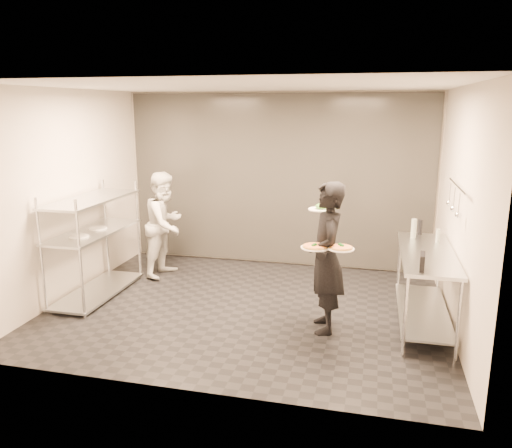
% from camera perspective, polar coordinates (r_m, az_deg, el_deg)
% --- Properties ---
extents(room_shell, '(5.00, 4.00, 2.80)m').
position_cam_1_polar(room_shell, '(7.32, 1.20, 4.14)').
color(room_shell, black).
rests_on(room_shell, ground).
extents(pass_rack, '(0.60, 1.60, 1.50)m').
position_cam_1_polar(pass_rack, '(7.17, -18.00, -1.87)').
color(pass_rack, silver).
rests_on(pass_rack, ground).
extents(prep_counter, '(0.60, 1.80, 0.92)m').
position_cam_1_polar(prep_counter, '(6.22, 18.81, -5.59)').
color(prep_counter, silver).
rests_on(prep_counter, ground).
extents(utensil_rail, '(0.07, 1.20, 0.31)m').
position_cam_1_polar(utensil_rail, '(6.03, 21.80, 2.63)').
color(utensil_rail, silver).
rests_on(utensil_rail, room_shell).
extents(waiter, '(0.55, 0.72, 1.75)m').
position_cam_1_polar(waiter, '(5.76, 8.04, -3.85)').
color(waiter, black).
rests_on(waiter, ground).
extents(chef, '(0.73, 0.87, 1.61)m').
position_cam_1_polar(chef, '(7.76, -10.32, -0.02)').
color(chef, silver).
rests_on(chef, ground).
extents(pizza_plate_near, '(0.32, 0.32, 0.05)m').
position_cam_1_polar(pizza_plate_near, '(5.52, 6.78, -2.60)').
color(pizza_plate_near, white).
rests_on(pizza_plate_near, waiter).
extents(pizza_plate_far, '(0.29, 0.29, 0.05)m').
position_cam_1_polar(pizza_plate_far, '(5.47, 9.70, -2.70)').
color(pizza_plate_far, white).
rests_on(pizza_plate_far, waiter).
extents(salad_plate, '(0.31, 0.31, 0.07)m').
position_cam_1_polar(salad_plate, '(5.89, 7.48, 1.84)').
color(salad_plate, white).
rests_on(salad_plate, waiter).
extents(pos_monitor, '(0.07, 0.24, 0.17)m').
position_cam_1_polar(pos_monitor, '(5.43, 18.47, -4.10)').
color(pos_monitor, black).
rests_on(pos_monitor, prep_counter).
extents(bottle_green, '(0.07, 0.07, 0.24)m').
position_cam_1_polar(bottle_green, '(6.70, 17.59, -0.46)').
color(bottle_green, gray).
rests_on(bottle_green, prep_counter).
extents(bottle_clear, '(0.05, 0.05, 0.18)m').
position_cam_1_polar(bottle_clear, '(6.55, 20.07, -1.27)').
color(bottle_clear, gray).
rests_on(bottle_clear, prep_counter).
extents(bottle_dark, '(0.06, 0.06, 0.20)m').
position_cam_1_polar(bottle_dark, '(6.88, 18.23, -0.35)').
color(bottle_dark, black).
rests_on(bottle_dark, prep_counter).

